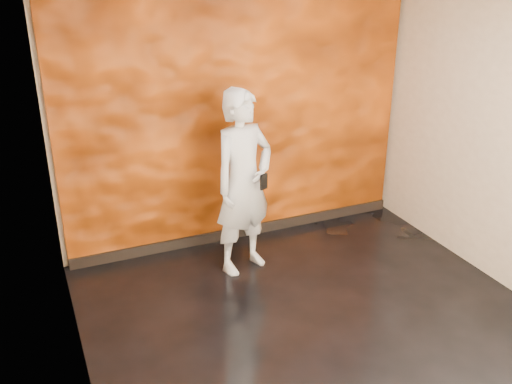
% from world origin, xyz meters
% --- Properties ---
extents(room, '(4.02, 4.02, 2.81)m').
position_xyz_m(room, '(0.00, 0.00, 1.40)').
color(room, black).
rests_on(room, ground).
extents(feature_wall, '(3.90, 0.06, 2.75)m').
position_xyz_m(feature_wall, '(0.00, 1.96, 1.38)').
color(feature_wall, orange).
rests_on(feature_wall, ground).
extents(baseboard, '(3.90, 0.04, 0.12)m').
position_xyz_m(baseboard, '(0.00, 1.92, 0.06)').
color(baseboard, black).
rests_on(baseboard, ground).
extents(man, '(0.80, 0.65, 1.90)m').
position_xyz_m(man, '(-0.24, 1.27, 0.95)').
color(man, '#A5AAB6').
rests_on(man, ground).
extents(phone, '(0.08, 0.04, 0.16)m').
position_xyz_m(phone, '(-0.13, 1.03, 1.03)').
color(phone, black).
rests_on(phone, man).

